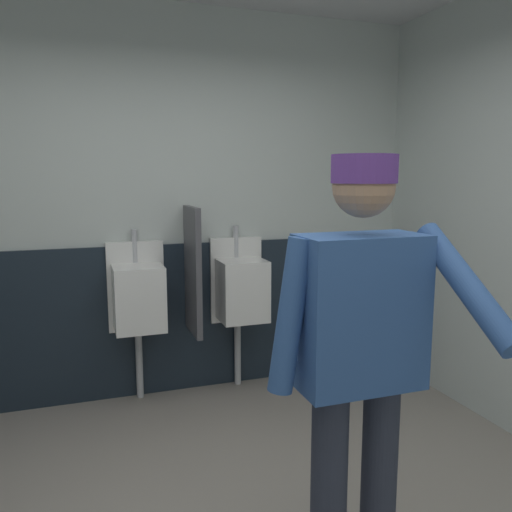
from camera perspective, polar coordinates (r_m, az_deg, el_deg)
wall_back at (r=3.89m, az=-10.60°, el=5.51°), size 4.51×0.12×2.80m
wainscot_band_back at (r=3.95m, az=-10.08°, el=-6.81°), size 3.91×0.03×1.12m
urinal_left at (r=3.73m, az=-12.76°, el=-4.35°), size 0.40×0.34×1.24m
urinal_middle at (r=3.88m, az=-1.68°, el=-3.62°), size 0.40×0.34×1.24m
privacy_divider_panel at (r=3.69m, az=-6.93°, el=-1.61°), size 0.04×0.40×0.90m
person at (r=1.99m, az=11.30°, el=-9.38°), size 0.68×0.60×1.69m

